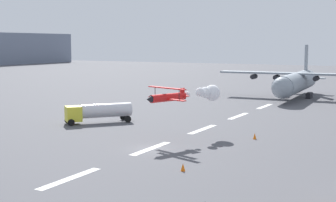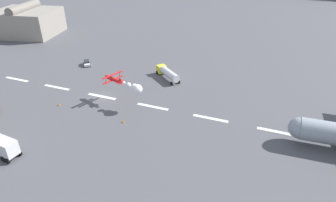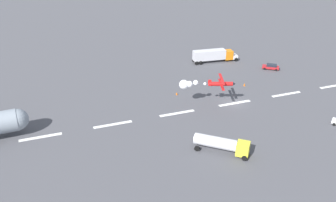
% 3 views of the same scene
% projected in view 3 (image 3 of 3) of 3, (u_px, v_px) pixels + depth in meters
% --- Properties ---
extents(ground_plane, '(440.00, 440.00, 0.00)m').
position_uv_depth(ground_plane, '(235.00, 103.00, 80.07)').
color(ground_plane, '#4C4C51').
rests_on(ground_plane, ground).
extents(runway_stripe_2, '(8.00, 0.90, 0.01)m').
position_uv_depth(runway_stripe_2, '(333.00, 86.00, 88.52)').
color(runway_stripe_2, white).
rests_on(runway_stripe_2, ground).
extents(runway_stripe_3, '(8.00, 0.90, 0.01)m').
position_uv_depth(runway_stripe_3, '(286.00, 94.00, 84.30)').
color(runway_stripe_3, white).
rests_on(runway_stripe_3, ground).
extents(runway_stripe_4, '(8.00, 0.90, 0.01)m').
position_uv_depth(runway_stripe_4, '(235.00, 103.00, 80.07)').
color(runway_stripe_4, white).
rests_on(runway_stripe_4, ground).
extents(runway_stripe_5, '(8.00, 0.90, 0.01)m').
position_uv_depth(runway_stripe_5, '(177.00, 113.00, 75.85)').
color(runway_stripe_5, white).
rests_on(runway_stripe_5, ground).
extents(runway_stripe_6, '(8.00, 0.90, 0.01)m').
position_uv_depth(runway_stripe_6, '(113.00, 124.00, 71.62)').
color(runway_stripe_6, white).
rests_on(runway_stripe_6, ground).
extents(runway_stripe_7, '(8.00, 0.90, 0.01)m').
position_uv_depth(runway_stripe_7, '(41.00, 137.00, 67.40)').
color(runway_stripe_7, white).
rests_on(runway_stripe_7, ground).
extents(stunt_biplane_red, '(12.06, 6.51, 2.29)m').
position_uv_depth(stunt_biplane_red, '(197.00, 84.00, 76.20)').
color(stunt_biplane_red, red).
extents(semi_truck_orange, '(13.79, 4.11, 3.70)m').
position_uv_depth(semi_truck_orange, '(214.00, 55.00, 103.01)').
color(semi_truck_orange, silver).
rests_on(semi_truck_orange, ground).
extents(fuel_tanker_truck, '(9.17, 8.21, 2.90)m').
position_uv_depth(fuel_tanker_truck, '(222.00, 144.00, 62.24)').
color(fuel_tanker_truck, yellow).
rests_on(fuel_tanker_truck, ground).
extents(followme_car_yellow, '(4.74, 4.16, 1.52)m').
position_uv_depth(followme_car_yellow, '(271.00, 67.00, 98.27)').
color(followme_car_yellow, '#B21E23').
rests_on(followme_car_yellow, ground).
extents(traffic_cone_near, '(0.44, 0.44, 0.75)m').
position_uv_depth(traffic_cone_near, '(244.00, 84.00, 88.46)').
color(traffic_cone_near, orange).
rests_on(traffic_cone_near, ground).
extents(traffic_cone_far, '(0.44, 0.44, 0.75)m').
position_uv_depth(traffic_cone_far, '(177.00, 93.00, 83.86)').
color(traffic_cone_far, orange).
rests_on(traffic_cone_far, ground).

